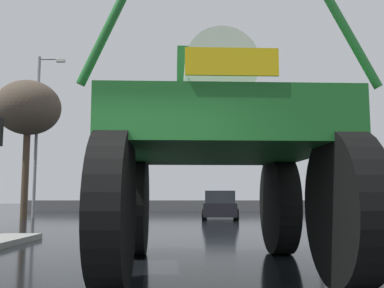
% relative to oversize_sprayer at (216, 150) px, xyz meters
% --- Properties ---
extents(ground_plane, '(120.00, 120.00, 0.00)m').
position_rel_oversize_sprayer_xyz_m(ground_plane, '(-0.92, 14.17, -1.99)').
color(ground_plane, black).
extents(oversize_sprayer, '(4.05, 5.88, 4.29)m').
position_rel_oversize_sprayer_xyz_m(oversize_sprayer, '(0.00, 0.00, 0.00)').
color(oversize_sprayer, black).
rests_on(oversize_sprayer, ground).
extents(sedan_ahead, '(2.04, 4.18, 1.52)m').
position_rel_oversize_sprayer_xyz_m(sedan_ahead, '(0.99, 16.78, -1.28)').
color(sedan_ahead, black).
rests_on(sedan_ahead, ground).
extents(traffic_signal_near_right, '(0.24, 0.54, 4.13)m').
position_rel_oversize_sprayer_xyz_m(traffic_signal_near_right, '(3.19, 5.39, 1.02)').
color(traffic_signal_near_right, gray).
rests_on(traffic_signal_near_right, ground).
extents(streetlight_far_left, '(1.61, 0.24, 9.47)m').
position_rel_oversize_sprayer_xyz_m(streetlight_far_left, '(-9.51, 18.02, 3.17)').
color(streetlight_far_left, gray).
rests_on(streetlight_far_left, ground).
extents(bare_tree_left, '(3.54, 3.54, 7.60)m').
position_rel_oversize_sprayer_xyz_m(bare_tree_left, '(-9.58, 16.53, 4.04)').
color(bare_tree_left, '#473828').
rests_on(bare_tree_left, ground).
extents(roadside_barrier, '(27.72, 0.24, 0.90)m').
position_rel_oversize_sprayer_xyz_m(roadside_barrier, '(-0.92, 31.15, -1.54)').
color(roadside_barrier, '#59595B').
rests_on(roadside_barrier, ground).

